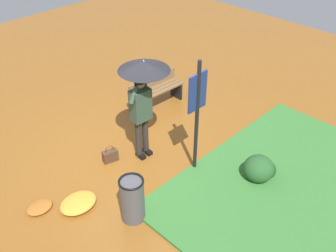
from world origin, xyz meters
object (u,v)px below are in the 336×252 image
Objects in this scene: info_sign_post at (197,105)px; trash_bin at (132,199)px; park_bench at (156,92)px; person_with_umbrella at (143,86)px; handbag at (110,156)px.

info_sign_post reaches higher than trash_bin.
info_sign_post is at bearing -116.20° from park_bench.
person_with_umbrella is 0.89× the size of info_sign_post.
info_sign_post is 2.76× the size of trash_bin.
trash_bin is (-1.66, -0.11, -1.03)m from info_sign_post.
info_sign_post is at bearing -52.82° from handbag.
info_sign_post is (0.34, -1.03, -0.11)m from person_with_umbrella.
trash_bin reaches higher than handbag.
handbag is 1.60m from trash_bin.
trash_bin is (-1.32, -1.14, -1.13)m from person_with_umbrella.
handbag is at bearing -158.33° from park_bench.
person_with_umbrella is 1.09m from info_sign_post.
person_with_umbrella is 1.60m from handbag.
park_bench is at bearing 21.67° from handbag.
park_bench is (2.06, 0.82, 0.28)m from handbag.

